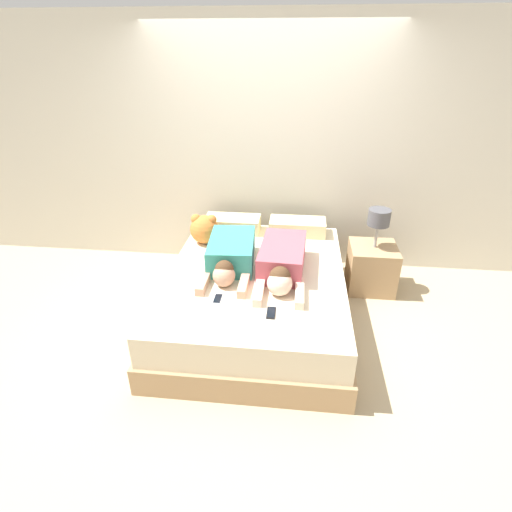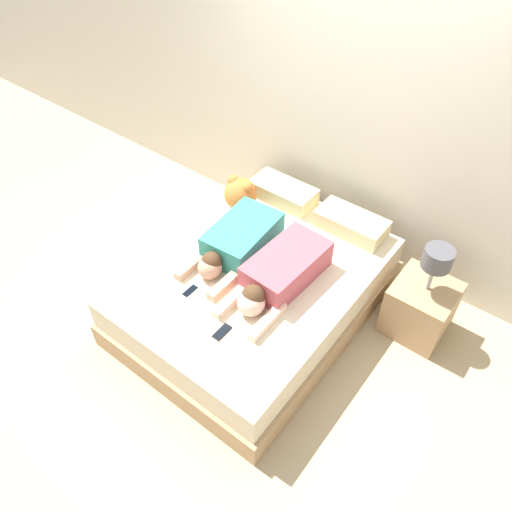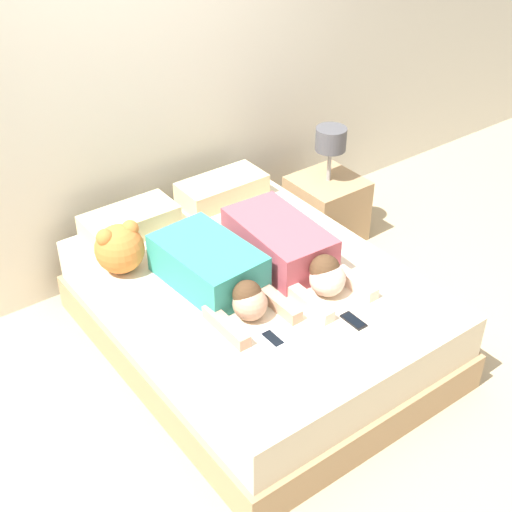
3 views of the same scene
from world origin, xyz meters
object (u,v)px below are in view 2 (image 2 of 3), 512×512
Objects in this scene: bed at (256,291)px; plush_toy at (240,193)px; cell_phone_left at (190,291)px; cell_phone_right at (222,332)px; person_left at (237,242)px; pillow_head_right at (351,223)px; pillow_head_left at (283,192)px; person_right at (279,274)px; nightstand at (421,305)px.

plush_toy reaches higher than bed.
cell_phone_left is at bearing -117.45° from bed.
cell_phone_left and cell_phone_right have the same top height.
bed is 0.44m from person_left.
plush_toy is (-0.93, -0.32, 0.08)m from pillow_head_right.
pillow_head_left is at bearing 97.97° from person_left.
cell_phone_left reaches higher than bed.
person_right reaches higher than cell_phone_left.
plush_toy is at bearing 146.15° from person_right.
pillow_head_left is at bearing 180.00° from pillow_head_right.
cell_phone_right is at bearing -56.51° from plush_toy.
pillow_head_right is 0.63× the size of person_left.
person_right is at bearing 85.65° from cell_phone_right.
pillow_head_left is 0.80m from person_left.
cell_phone_left is at bearing -91.43° from person_left.
bed is at bearing -13.83° from person_left.
cell_phone_right is 0.17× the size of nightstand.
person_right is at bearing -3.19° from bed.
person_right is 0.68m from cell_phone_left.
cell_phone_right is at bearing -96.44° from pillow_head_right.
nightstand is at bearing -7.28° from pillow_head_left.
person_left is 3.07× the size of plush_toy.
pillow_head_left is at bearing 112.23° from bed.
person_right is at bearing -97.91° from pillow_head_right.
nightstand reaches higher than cell_phone_left.
pillow_head_right is at bearing 166.45° from nightstand.
cell_phone_left is at bearing -135.54° from person_right.
cell_phone_left is 0.49× the size of plush_toy.
cell_phone_right is (0.18, -0.62, 0.26)m from bed.
pillow_head_right reaches higher than cell_phone_right.
nightstand is at bearing 39.58° from cell_phone_left.
nightstand reaches higher than person_left.
pillow_head_right is (0.35, 0.85, 0.33)m from bed.
person_left is 0.80m from cell_phone_right.
pillow_head_left is 0.59× the size of person_right.
person_right is at bearing -143.31° from nightstand.
cell_phone_right is at bearing -73.71° from bed.
cell_phone_left is 1.00× the size of cell_phone_right.
bed is 3.60× the size of pillow_head_left.
pillow_head_right is at bearing 82.09° from person_right.
pillow_head_left is 0.63× the size of person_left.
pillow_head_right reaches higher than cell_phone_left.
pillow_head_right is 0.98m from plush_toy.
person_right is at bearing -56.32° from pillow_head_left.
bed is at bearing 106.29° from cell_phone_right.
pillow_head_left is 1.34m from cell_phone_left.
bed is at bearing -42.38° from plush_toy.
cell_phone_left is at bearing 162.09° from cell_phone_right.
bed is 14.15× the size of cell_phone_left.
cell_phone_right reaches higher than bed.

